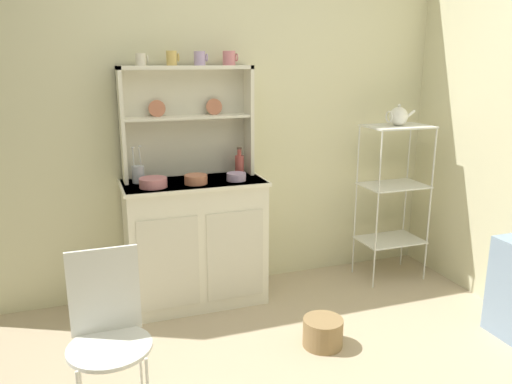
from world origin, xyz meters
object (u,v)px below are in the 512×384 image
at_px(wire_chair, 108,327).
at_px(jam_bottle, 239,164).
at_px(bowl_mixing_large, 153,183).
at_px(hutch_shelf_unit, 186,114).
at_px(hutch_cabinet, 195,241).
at_px(cup_cream_0, 141,59).
at_px(porcelain_teapot, 398,116).
at_px(utensil_jar, 138,174).
at_px(floor_basket, 323,332).
at_px(bakers_rack, 394,184).

relative_size(wire_chair, jam_bottle, 4.43).
bearing_deg(wire_chair, bowl_mixing_large, 74.64).
relative_size(hutch_shelf_unit, jam_bottle, 4.55).
distance_m(hutch_cabinet, cup_cream_0, 1.23).
bearing_deg(wire_chair, porcelain_teapot, 29.98).
distance_m(cup_cream_0, porcelain_teapot, 1.84).
distance_m(bowl_mixing_large, porcelain_teapot, 1.81).
bearing_deg(hutch_shelf_unit, cup_cream_0, -171.74).
distance_m(hutch_cabinet, jam_bottle, 0.61).
xyz_separation_m(utensil_jar, porcelain_teapot, (1.85, -0.16, 0.32)).
height_order(wire_chair, floor_basket, wire_chair).
relative_size(floor_basket, bowl_mixing_large, 1.35).
xyz_separation_m(wire_chair, floor_basket, (1.21, 0.31, -0.43)).
bearing_deg(bakers_rack, bowl_mixing_large, 179.82).
bearing_deg(bakers_rack, cup_cream_0, 173.56).
height_order(bowl_mixing_large, porcelain_teapot, porcelain_teapot).
relative_size(cup_cream_0, porcelain_teapot, 0.35).
xyz_separation_m(bakers_rack, wire_chair, (-2.14, -1.05, -0.22)).
bearing_deg(bowl_mixing_large, wire_chair, -109.30).
xyz_separation_m(wire_chair, bowl_mixing_large, (0.37, 1.05, 0.37)).
xyz_separation_m(jam_bottle, utensil_jar, (-0.69, -0.01, -0.02)).
distance_m(wire_chair, bowl_mixing_large, 1.17).
xyz_separation_m(floor_basket, utensil_jar, (-0.92, 0.89, 0.84)).
xyz_separation_m(bakers_rack, cup_cream_0, (-1.78, 0.20, 0.90)).
relative_size(hutch_shelf_unit, bakers_rack, 0.74).
relative_size(hutch_cabinet, utensil_jar, 3.83).
height_order(wire_chair, jam_bottle, jam_bottle).
xyz_separation_m(wire_chair, utensil_jar, (0.29, 1.20, 0.40)).
bearing_deg(floor_basket, hutch_cabinet, 125.08).
height_order(hutch_cabinet, floor_basket, hutch_cabinet).
height_order(cup_cream_0, bowl_mixing_large, cup_cream_0).
distance_m(bakers_rack, cup_cream_0, 2.01).
relative_size(hutch_cabinet, wire_chair, 1.11).
distance_m(wire_chair, porcelain_teapot, 2.49).
bearing_deg(bowl_mixing_large, hutch_cabinet, 15.02).
relative_size(wire_chair, cup_cream_0, 10.81).
height_order(bowl_mixing_large, utensil_jar, utensil_jar).
xyz_separation_m(floor_basket, jam_bottle, (-0.22, 0.90, 0.85)).
distance_m(floor_basket, cup_cream_0, 2.00).
xyz_separation_m(floor_basket, cup_cream_0, (-0.85, 0.93, 1.55)).
bearing_deg(bowl_mixing_large, bakers_rack, -0.18).
bearing_deg(hutch_shelf_unit, floor_basket, -59.69).
bearing_deg(cup_cream_0, floor_basket, -47.61).
distance_m(bowl_mixing_large, jam_bottle, 0.64).
bearing_deg(utensil_jar, hutch_cabinet, -12.64).
xyz_separation_m(bakers_rack, floor_basket, (-0.93, -0.73, -0.65)).
bearing_deg(utensil_jar, floor_basket, -44.12).
bearing_deg(jam_bottle, hutch_cabinet, -165.99).
xyz_separation_m(cup_cream_0, porcelain_teapot, (1.78, -0.20, -0.40)).
height_order(hutch_shelf_unit, bakers_rack, hutch_shelf_unit).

